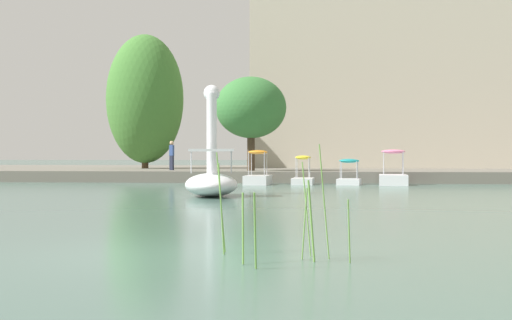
{
  "coord_description": "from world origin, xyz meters",
  "views": [
    {
      "loc": [
        2.14,
        -9.72,
        1.42
      ],
      "look_at": [
        -0.94,
        19.8,
        1.23
      ],
      "focal_mm": 48.32,
      "sensor_mm": 36.0,
      "label": 1
    }
  ],
  "objects_px": {
    "swan_boat": "(211,176)",
    "pedal_boat_orange": "(258,176)",
    "tree_willow_near_path": "(145,99)",
    "person_on_path": "(172,155)",
    "parked_van": "(431,153)",
    "pedal_boat_teal": "(349,177)",
    "tree_broadleaf_behind_dock": "(251,108)",
    "pedal_boat_pink": "(393,176)",
    "pedal_boat_yellow": "(303,177)"
  },
  "relations": [
    {
      "from": "pedal_boat_orange",
      "to": "parked_van",
      "type": "height_order",
      "value": "parked_van"
    },
    {
      "from": "swan_boat",
      "to": "tree_willow_near_path",
      "type": "relative_size",
      "value": 0.46
    },
    {
      "from": "pedal_boat_yellow",
      "to": "person_on_path",
      "type": "xyz_separation_m",
      "value": [
        -7.58,
        4.27,
        1.11
      ]
    },
    {
      "from": "tree_willow_near_path",
      "to": "person_on_path",
      "type": "xyz_separation_m",
      "value": [
        2.98,
        -5.33,
        -3.61
      ]
    },
    {
      "from": "person_on_path",
      "to": "parked_van",
      "type": "relative_size",
      "value": 0.34
    },
    {
      "from": "pedal_boat_yellow",
      "to": "pedal_boat_pink",
      "type": "distance_m",
      "value": 4.37
    },
    {
      "from": "pedal_boat_orange",
      "to": "parked_van",
      "type": "relative_size",
      "value": 0.47
    },
    {
      "from": "pedal_boat_pink",
      "to": "pedal_boat_orange",
      "type": "bearing_deg",
      "value": -178.7
    },
    {
      "from": "pedal_boat_yellow",
      "to": "pedal_boat_teal",
      "type": "height_order",
      "value": "pedal_boat_yellow"
    },
    {
      "from": "pedal_boat_orange",
      "to": "tree_broadleaf_behind_dock",
      "type": "distance_m",
      "value": 5.41
    },
    {
      "from": "swan_boat",
      "to": "person_on_path",
      "type": "relative_size",
      "value": 2.42
    },
    {
      "from": "pedal_boat_pink",
      "to": "tree_broadleaf_behind_dock",
      "type": "bearing_deg",
      "value": 152.67
    },
    {
      "from": "pedal_boat_teal",
      "to": "tree_willow_near_path",
      "type": "bearing_deg",
      "value": 142.88
    },
    {
      "from": "tree_broadleaf_behind_dock",
      "to": "tree_willow_near_path",
      "type": "bearing_deg",
      "value": 141.7
    },
    {
      "from": "pedal_boat_orange",
      "to": "pedal_boat_pink",
      "type": "distance_m",
      "value": 6.58
    },
    {
      "from": "pedal_boat_teal",
      "to": "pedal_boat_pink",
      "type": "bearing_deg",
      "value": -2.46
    },
    {
      "from": "pedal_boat_yellow",
      "to": "pedal_boat_teal",
      "type": "bearing_deg",
      "value": -2.45
    },
    {
      "from": "swan_boat",
      "to": "pedal_boat_pink",
      "type": "relative_size",
      "value": 1.67
    },
    {
      "from": "swan_boat",
      "to": "pedal_boat_pink",
      "type": "height_order",
      "value": "swan_boat"
    },
    {
      "from": "tree_willow_near_path",
      "to": "pedal_boat_pink",
      "type": "bearing_deg",
      "value": -33.24
    },
    {
      "from": "pedal_boat_teal",
      "to": "tree_willow_near_path",
      "type": "distance_m",
      "value": 16.74
    },
    {
      "from": "pedal_boat_yellow",
      "to": "parked_van",
      "type": "xyz_separation_m",
      "value": [
        8.38,
        14.96,
        1.26
      ]
    },
    {
      "from": "pedal_boat_yellow",
      "to": "parked_van",
      "type": "distance_m",
      "value": 17.19
    },
    {
      "from": "pedal_boat_yellow",
      "to": "pedal_boat_pink",
      "type": "height_order",
      "value": "pedal_boat_pink"
    },
    {
      "from": "pedal_boat_teal",
      "to": "tree_broadleaf_behind_dock",
      "type": "xyz_separation_m",
      "value": [
        -5.23,
        3.71,
        3.67
      ]
    },
    {
      "from": "tree_broadleaf_behind_dock",
      "to": "parked_van",
      "type": "height_order",
      "value": "tree_broadleaf_behind_dock"
    },
    {
      "from": "tree_willow_near_path",
      "to": "person_on_path",
      "type": "height_order",
      "value": "tree_willow_near_path"
    },
    {
      "from": "swan_boat",
      "to": "parked_van",
      "type": "xyz_separation_m",
      "value": [
        11.23,
        25.09,
        0.92
      ]
    },
    {
      "from": "pedal_boat_orange",
      "to": "tree_broadleaf_behind_dock",
      "type": "relative_size",
      "value": 0.42
    },
    {
      "from": "pedal_boat_teal",
      "to": "parked_van",
      "type": "xyz_separation_m",
      "value": [
        6.13,
        15.05,
        1.25
      ]
    },
    {
      "from": "tree_broadleaf_behind_dock",
      "to": "person_on_path",
      "type": "height_order",
      "value": "tree_broadleaf_behind_dock"
    },
    {
      "from": "parked_van",
      "to": "pedal_boat_orange",
      "type": "bearing_deg",
      "value": -124.69
    },
    {
      "from": "pedal_boat_pink",
      "to": "person_on_path",
      "type": "distance_m",
      "value": 12.79
    },
    {
      "from": "pedal_boat_teal",
      "to": "tree_willow_near_path",
      "type": "relative_size",
      "value": 0.21
    },
    {
      "from": "pedal_boat_teal",
      "to": "pedal_boat_pink",
      "type": "height_order",
      "value": "pedal_boat_pink"
    },
    {
      "from": "pedal_boat_orange",
      "to": "parked_van",
      "type": "xyz_separation_m",
      "value": [
        10.59,
        15.29,
        1.2
      ]
    },
    {
      "from": "pedal_boat_pink",
      "to": "tree_willow_near_path",
      "type": "height_order",
      "value": "tree_willow_near_path"
    },
    {
      "from": "swan_boat",
      "to": "pedal_boat_orange",
      "type": "relative_size",
      "value": 1.77
    },
    {
      "from": "pedal_boat_orange",
      "to": "pedal_boat_yellow",
      "type": "bearing_deg",
      "value": 8.67
    },
    {
      "from": "swan_boat",
      "to": "tree_willow_near_path",
      "type": "distance_m",
      "value": 21.63
    },
    {
      "from": "pedal_boat_orange",
      "to": "pedal_boat_teal",
      "type": "relative_size",
      "value": 1.23
    },
    {
      "from": "person_on_path",
      "to": "pedal_boat_pink",
      "type": "bearing_deg",
      "value": -20.46
    },
    {
      "from": "parked_van",
      "to": "tree_willow_near_path",
      "type": "bearing_deg",
      "value": -164.2
    },
    {
      "from": "pedal_boat_pink",
      "to": "swan_boat",
      "type": "bearing_deg",
      "value": -125.97
    },
    {
      "from": "pedal_boat_orange",
      "to": "person_on_path",
      "type": "distance_m",
      "value": 7.15
    },
    {
      "from": "tree_broadleaf_behind_dock",
      "to": "pedal_boat_pink",
      "type": "bearing_deg",
      "value": -27.33
    },
    {
      "from": "pedal_boat_teal",
      "to": "pedal_boat_yellow",
      "type": "bearing_deg",
      "value": 177.55
    },
    {
      "from": "tree_willow_near_path",
      "to": "pedal_boat_orange",
      "type": "bearing_deg",
      "value": -49.93
    },
    {
      "from": "pedal_boat_pink",
      "to": "tree_willow_near_path",
      "type": "relative_size",
      "value": 0.28
    },
    {
      "from": "pedal_boat_yellow",
      "to": "tree_broadleaf_behind_dock",
      "type": "height_order",
      "value": "tree_broadleaf_behind_dock"
    }
  ]
}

